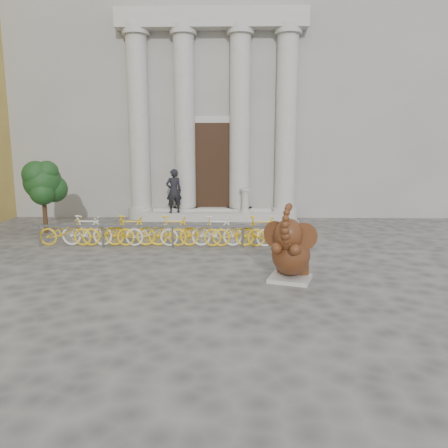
{
  "coord_description": "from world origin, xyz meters",
  "views": [
    {
      "loc": [
        0.9,
        -9.56,
        3.2
      ],
      "look_at": [
        0.66,
        2.19,
        1.1
      ],
      "focal_mm": 35.0,
      "sensor_mm": 36.0,
      "label": 1
    }
  ],
  "objects_px": {
    "pedestrian": "(174,191)",
    "elephant_statue": "(290,253)",
    "bike_rack": "(173,231)",
    "tree": "(43,183)"
  },
  "relations": [
    {
      "from": "elephant_statue",
      "to": "pedestrian",
      "type": "height_order",
      "value": "pedestrian"
    },
    {
      "from": "elephant_statue",
      "to": "pedestrian",
      "type": "relative_size",
      "value": 1.02
    },
    {
      "from": "bike_rack",
      "to": "pedestrian",
      "type": "xyz_separation_m",
      "value": [
        -0.61,
        4.8,
        0.8
      ]
    },
    {
      "from": "elephant_statue",
      "to": "bike_rack",
      "type": "relative_size",
      "value": 0.21
    },
    {
      "from": "bike_rack",
      "to": "pedestrian",
      "type": "relative_size",
      "value": 4.75
    },
    {
      "from": "pedestrian",
      "to": "elephant_statue",
      "type": "bearing_deg",
      "value": 92.28
    },
    {
      "from": "tree",
      "to": "pedestrian",
      "type": "relative_size",
      "value": 1.42
    },
    {
      "from": "tree",
      "to": "pedestrian",
      "type": "height_order",
      "value": "tree"
    },
    {
      "from": "bike_rack",
      "to": "tree",
      "type": "relative_size",
      "value": 3.34
    },
    {
      "from": "elephant_statue",
      "to": "pedestrian",
      "type": "bearing_deg",
      "value": 133.36
    }
  ]
}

